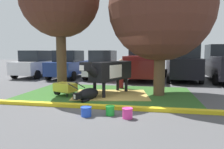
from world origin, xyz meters
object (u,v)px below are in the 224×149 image
object	(u,v)px
person_handler	(121,73)
wheelbarrow	(65,87)
bucket_green	(110,110)
suv_black	(182,62)
pickup_truck_maroon	(141,63)
shade_tree_right	(161,8)
sedan_red	(103,65)
cow_holstein	(110,71)
bucket_pink	(127,113)
sedan_silver	(69,65)
calf_lying	(88,94)
bucket_blue	(86,111)
hatchback_white	(36,64)

from	to	relation	value
person_handler	wheelbarrow	world-z (taller)	person_handler
wheelbarrow	bucket_green	xyz separation A→B (m)	(2.47, -2.39, -0.23)
suv_black	pickup_truck_maroon	bearing A→B (deg)	172.05
shade_tree_right	sedan_red	bearing A→B (deg)	124.07
cow_holstein	bucket_pink	bearing A→B (deg)	-70.30
shade_tree_right	sedan_silver	world-z (taller)	shade_tree_right
bucket_green	sedan_red	bearing A→B (deg)	104.15
bucket_green	pickup_truck_maroon	size ratio (longest dim) A/B	0.05
calf_lying	sedan_silver	world-z (taller)	sedan_silver
wheelbarrow	pickup_truck_maroon	bearing A→B (deg)	65.88
bucket_blue	sedan_silver	world-z (taller)	sedan_silver
pickup_truck_maroon	bucket_pink	bearing A→B (deg)	-89.66
suv_black	bucket_pink	bearing A→B (deg)	-106.88
cow_holstein	bucket_pink	size ratio (longest dim) A/B	9.26
wheelbarrow	person_handler	bearing A→B (deg)	47.83
hatchback_white	suv_black	world-z (taller)	suv_black
bucket_pink	sedan_red	xyz separation A→B (m)	(-2.81, 9.15, 0.82)
calf_lying	pickup_truck_maroon	distance (m)	7.48
shade_tree_right	cow_holstein	xyz separation A→B (m)	(-2.15, -0.30, -2.69)
wheelbarrow	pickup_truck_maroon	size ratio (longest dim) A/B	0.29
bucket_green	sedan_silver	bearing A→B (deg)	119.02
calf_lying	bucket_green	size ratio (longest dim) A/B	4.46
cow_holstein	sedan_silver	bearing A→B (deg)	126.73
hatchback_white	sedan_red	xyz separation A→B (m)	(5.29, 0.09, 0.00)
cow_holstein	hatchback_white	bearing A→B (deg)	139.89
calf_lying	shade_tree_right	bearing A→B (deg)	27.95
calf_lying	bucket_blue	size ratio (longest dim) A/B	3.92
bucket_blue	cow_holstein	bearing A→B (deg)	88.45
shade_tree_right	sedan_silver	distance (m)	8.70
person_handler	suv_black	distance (m)	5.32
person_handler	bucket_blue	size ratio (longest dim) A/B	4.67
calf_lying	sedan_silver	bearing A→B (deg)	117.32
bucket_green	suv_black	distance (m)	9.30
sedan_silver	bucket_pink	bearing A→B (deg)	-58.85
cow_holstein	sedan_silver	xyz separation A→B (m)	(-4.17, 5.59, -0.08)
calf_lying	hatchback_white	distance (m)	9.46
shade_tree_right	suv_black	distance (m)	6.12
hatchback_white	sedan_silver	bearing A→B (deg)	-5.37
person_handler	bucket_blue	bearing A→B (deg)	-93.91
cow_holstein	bucket_blue	distance (m)	3.37
bucket_pink	hatchback_white	xyz separation A→B (m)	(-8.10, 9.06, 0.82)
suv_black	shade_tree_right	bearing A→B (deg)	-107.52
person_handler	pickup_truck_maroon	world-z (taller)	pickup_truck_maroon
calf_lying	person_handler	xyz separation A→B (m)	(0.92, 2.93, 0.59)
shade_tree_right	person_handler	distance (m)	3.77
cow_holstein	bucket_blue	size ratio (longest dim) A/B	8.86
shade_tree_right	bucket_blue	bearing A→B (deg)	-122.31
calf_lying	wheelbarrow	distance (m)	1.35
person_handler	suv_black	xyz separation A→B (m)	(3.58, 3.90, 0.44)
cow_holstein	suv_black	xyz separation A→B (m)	(3.84, 5.64, 0.20)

